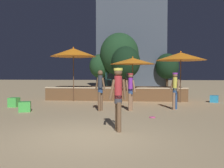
% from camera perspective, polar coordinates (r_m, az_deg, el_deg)
% --- Properties ---
extents(ground_plane, '(120.00, 120.00, 0.00)m').
position_cam_1_polar(ground_plane, '(6.65, -6.25, -12.11)').
color(ground_plane, tan).
extents(wooden_deck, '(8.69, 3.13, 0.84)m').
position_cam_1_polar(wooden_deck, '(16.62, 1.10, -2.06)').
color(wooden_deck, brown).
rests_on(wooden_deck, ground).
extents(patio_umbrella_0, '(2.64, 2.64, 2.67)m').
position_cam_1_polar(patio_umbrella_0, '(14.62, 4.75, 5.23)').
color(patio_umbrella_0, brown).
rests_on(patio_umbrella_0, ground).
extents(patio_umbrella_1, '(2.73, 2.73, 3.27)m').
position_cam_1_polar(patio_umbrella_1, '(15.24, -8.83, 7.15)').
color(patio_umbrella_1, brown).
rests_on(patio_umbrella_1, ground).
extents(patio_umbrella_2, '(2.86, 2.86, 2.97)m').
position_cam_1_polar(patio_umbrella_2, '(14.92, 15.45, 6.10)').
color(patio_umbrella_2, brown).
rests_on(patio_umbrella_2, ground).
extents(cube_seat_0, '(0.47, 0.47, 0.47)m').
position_cam_1_polar(cube_seat_0, '(13.45, -21.49, -3.90)').
color(cube_seat_0, '#4CC651').
rests_on(cube_seat_0, ground).
extents(cube_seat_1, '(0.62, 0.62, 0.44)m').
position_cam_1_polar(cube_seat_1, '(11.62, -19.30, -4.91)').
color(cube_seat_1, '#4CC651').
rests_on(cube_seat_1, ground).
extents(cube_seat_2, '(0.58, 0.58, 0.40)m').
position_cam_1_polar(cube_seat_2, '(15.68, 22.32, -3.17)').
color(cube_seat_2, '#2D9EDB').
rests_on(cube_seat_2, ground).
extents(person_0, '(0.44, 0.41, 1.72)m').
position_cam_1_polar(person_0, '(11.94, 14.19, -1.05)').
color(person_0, '#2D4C7F').
rests_on(person_0, ground).
extents(person_1, '(0.48, 0.28, 1.69)m').
position_cam_1_polar(person_1, '(11.20, 4.25, -1.30)').
color(person_1, '#997051').
rests_on(person_1, ground).
extents(person_2, '(0.52, 0.30, 1.83)m').
position_cam_1_polar(person_2, '(7.15, 1.42, -2.50)').
color(person_2, brown).
rests_on(person_2, ground).
extents(person_3, '(0.54, 0.29, 1.82)m').
position_cam_1_polar(person_3, '(11.14, -2.70, -1.00)').
color(person_3, brown).
rests_on(person_3, ground).
extents(bistro_chair_0, '(0.41, 0.40, 0.90)m').
position_cam_1_polar(bistro_chair_0, '(16.54, -1.04, 1.41)').
color(bistro_chair_0, '#1E4C47').
rests_on(bistro_chair_0, wooden_deck).
extents(bistro_chair_1, '(0.43, 0.42, 0.90)m').
position_cam_1_polar(bistro_chair_1, '(15.98, 3.76, 1.37)').
color(bistro_chair_1, '#2D3338').
rests_on(bistro_chair_1, wooden_deck).
extents(frisbee_disc, '(0.24, 0.24, 0.03)m').
position_cam_1_polar(frisbee_disc, '(9.62, 9.21, -7.51)').
color(frisbee_disc, '#E54C99').
rests_on(frisbee_disc, ground).
extents(background_tree_0, '(2.72, 2.72, 4.23)m').
position_cam_1_polar(background_tree_0, '(23.47, 3.16, 4.95)').
color(background_tree_0, '#3D2B1C').
rests_on(background_tree_0, ground).
extents(background_tree_1, '(2.56, 2.56, 3.91)m').
position_cam_1_polar(background_tree_1, '(28.30, 12.48, 3.96)').
color(background_tree_1, '#3D2B1C').
rests_on(background_tree_1, ground).
extents(background_tree_2, '(4.02, 4.02, 5.90)m').
position_cam_1_polar(background_tree_2, '(26.12, 1.69, 6.80)').
color(background_tree_2, '#3D2B1C').
rests_on(background_tree_2, ground).
extents(background_tree_3, '(2.32, 2.32, 3.76)m').
position_cam_1_polar(background_tree_3, '(26.57, -2.68, 4.08)').
color(background_tree_3, '#3D2B1C').
rests_on(background_tree_3, ground).
extents(distant_building, '(8.07, 3.62, 12.61)m').
position_cam_1_polar(distant_building, '(30.70, 4.48, 11.04)').
color(distant_building, '#4C5666').
rests_on(distant_building, ground).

